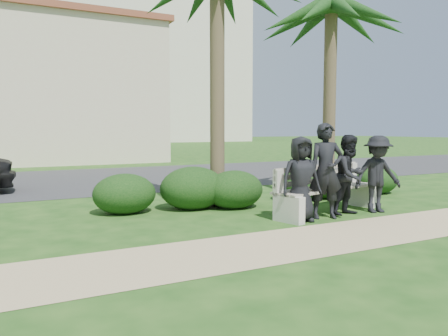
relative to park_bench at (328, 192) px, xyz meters
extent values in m
plane|color=#194313|center=(-1.05, 0.25, -0.42)|extent=(160.00, 160.00, 0.00)
cube|color=tan|center=(-1.05, -1.55, -0.42)|extent=(30.00, 1.60, 0.01)
cube|color=#2D2D30|center=(-1.05, 8.25, -0.42)|extent=(160.00, 8.00, 0.01)
cube|color=beige|center=(-2.05, 18.25, 3.08)|extent=(8.00, 8.00, 7.00)
cube|color=brown|center=(-2.05, 18.25, 6.73)|extent=(8.40, 8.40, 0.30)
cube|color=beige|center=(12.95, 55.25, 9.58)|extent=(26.00, 18.00, 20.00)
cube|color=gray|center=(0.00, -0.05, 0.08)|extent=(2.72, 1.25, 0.04)
cube|color=gray|center=(0.00, 0.22, 0.35)|extent=(2.58, 0.71, 0.31)
cube|color=beige|center=(-1.24, -0.05, -0.18)|extent=(0.32, 0.63, 0.49)
cube|color=beige|center=(1.24, -0.05, -0.18)|extent=(0.32, 0.63, 0.49)
imported|color=black|center=(-0.94, -0.36, 0.35)|extent=(0.84, 0.63, 1.55)
imported|color=black|center=(-0.36, -0.36, 0.48)|extent=(0.76, 0.62, 1.79)
imported|color=black|center=(0.26, -0.33, 0.36)|extent=(0.87, 0.74, 1.57)
imported|color=black|center=(0.95, -0.37, 0.35)|extent=(1.11, 0.80, 1.55)
ellipsoid|color=black|center=(-3.59, 1.88, -0.01)|extent=(1.26, 1.04, 0.82)
ellipsoid|color=black|center=(-2.17, 1.72, 0.04)|extent=(1.41, 1.17, 0.92)
ellipsoid|color=black|center=(-1.36, 1.39, -0.01)|extent=(1.27, 1.05, 0.83)
ellipsoid|color=black|center=(0.58, 1.58, -0.02)|extent=(1.23, 1.02, 0.81)
ellipsoid|color=black|center=(1.27, 1.53, -0.04)|extent=(1.16, 0.96, 0.76)
ellipsoid|color=black|center=(2.98, 1.55, -0.04)|extent=(1.16, 0.96, 0.76)
cylinder|color=brown|center=(-1.51, 1.91, 2.12)|extent=(0.32, 0.32, 5.07)
cylinder|color=brown|center=(1.77, 2.06, 1.97)|extent=(0.32, 0.32, 4.78)
camera|label=1|loc=(-5.77, -6.70, 1.25)|focal=35.00mm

